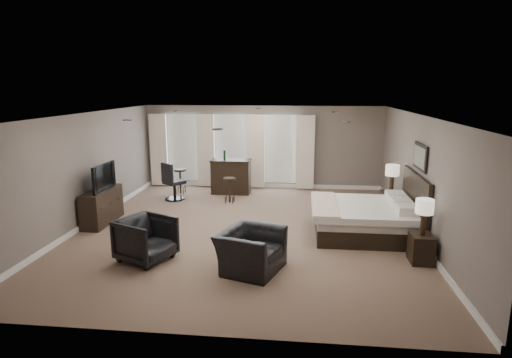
# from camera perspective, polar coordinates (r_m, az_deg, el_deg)

# --- Properties ---
(room) EXTENTS (7.60, 8.60, 2.64)m
(room) POSITION_cam_1_polar(r_m,az_deg,el_deg) (9.45, -1.47, 0.70)
(room) COLOR brown
(room) RESTS_ON ground
(window_bay) EXTENTS (5.25, 0.20, 2.30)m
(window_bay) POSITION_cam_1_polar(r_m,az_deg,el_deg) (13.62, -3.36, 3.85)
(window_bay) COLOR silver
(window_bay) RESTS_ON room
(bed) EXTENTS (2.17, 2.07, 1.38)m
(bed) POSITION_cam_1_polar(r_m,az_deg,el_deg) (9.60, 14.02, -3.24)
(bed) COLOR silver
(bed) RESTS_ON ground
(nightstand_near) EXTENTS (0.40, 0.49, 0.53)m
(nightstand_near) POSITION_cam_1_polar(r_m,az_deg,el_deg) (8.55, 21.15, -8.63)
(nightstand_near) COLOR black
(nightstand_near) RESTS_ON ground
(nightstand_far) EXTENTS (0.46, 0.57, 0.62)m
(nightstand_far) POSITION_cam_1_polar(r_m,az_deg,el_deg) (11.23, 17.45, -3.20)
(nightstand_far) COLOR black
(nightstand_far) RESTS_ON ground
(lamp_near) EXTENTS (0.33, 0.33, 0.67)m
(lamp_near) POSITION_cam_1_polar(r_m,az_deg,el_deg) (8.37, 21.47, -4.77)
(lamp_near) COLOR beige
(lamp_near) RESTS_ON nightstand_near
(lamp_far) EXTENTS (0.33, 0.33, 0.69)m
(lamp_far) POSITION_cam_1_polar(r_m,az_deg,el_deg) (11.08, 17.67, 0.06)
(lamp_far) COLOR beige
(lamp_far) RESTS_ON nightstand_far
(wall_art) EXTENTS (0.04, 0.96, 0.56)m
(wall_art) POSITION_cam_1_polar(r_m,az_deg,el_deg) (9.60, 20.99, 2.79)
(wall_art) COLOR slate
(wall_art) RESTS_ON room
(dresser) EXTENTS (0.45, 1.40, 0.81)m
(dresser) POSITION_cam_1_polar(r_m,az_deg,el_deg) (10.79, -19.85, -3.46)
(dresser) COLOR black
(dresser) RESTS_ON ground
(tv) EXTENTS (0.62, 1.08, 0.14)m
(tv) POSITION_cam_1_polar(r_m,az_deg,el_deg) (10.68, -20.03, -0.99)
(tv) COLOR black
(tv) RESTS_ON dresser
(armchair_near) EXTENTS (1.05, 1.30, 0.98)m
(armchair_near) POSITION_cam_1_polar(r_m,az_deg,el_deg) (7.60, -0.70, -8.61)
(armchair_near) COLOR black
(armchair_near) RESTS_ON ground
(armchair_far) EXTENTS (1.12, 1.14, 0.91)m
(armchair_far) POSITION_cam_1_polar(r_m,az_deg,el_deg) (8.27, -14.46, -7.51)
(armchair_far) COLOR black
(armchair_far) RESTS_ON ground
(bar_counter) EXTENTS (1.20, 0.62, 1.04)m
(bar_counter) POSITION_cam_1_polar(r_m,az_deg,el_deg) (12.97, -3.34, 0.36)
(bar_counter) COLOR black
(bar_counter) RESTS_ON ground
(bar_stool_left) EXTENTS (0.42, 0.42, 0.75)m
(bar_stool_left) POSITION_cam_1_polar(r_m,az_deg,el_deg) (13.17, -10.06, -0.28)
(bar_stool_left) COLOR black
(bar_stool_left) RESTS_ON ground
(bar_stool_right) EXTENTS (0.38, 0.38, 0.71)m
(bar_stool_right) POSITION_cam_1_polar(r_m,az_deg,el_deg) (11.97, -3.54, -1.49)
(bar_stool_right) COLOR black
(bar_stool_right) RESTS_ON ground
(desk_chair) EXTENTS (0.78, 0.78, 1.09)m
(desk_chair) POSITION_cam_1_polar(r_m,az_deg,el_deg) (12.41, -10.85, -0.27)
(desk_chair) COLOR black
(desk_chair) RESTS_ON ground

